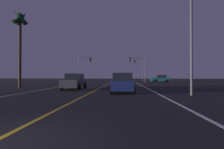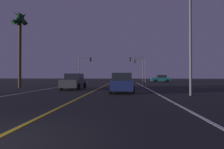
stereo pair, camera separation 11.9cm
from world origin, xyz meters
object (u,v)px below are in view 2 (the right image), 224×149
Objects in this scene: traffic_light_near_left at (85,64)px; traffic_light_far_right at (139,65)px; car_lead_same_lane at (122,83)px; traffic_light_near_right at (138,64)px; car_oncoming at (74,82)px; palm_tree_left_mid at (20,26)px; car_crossing_side at (161,79)px; street_lamp_right_near at (184,27)px.

traffic_light_far_right is (13.16, 5.50, -0.07)m from traffic_light_near_left.
traffic_light_near_right reaches higher than car_lead_same_lane.
car_oncoming is 0.74× the size of traffic_light_near_left.
traffic_light_near_left is at bearing 79.13° from palm_tree_left_mid.
traffic_light_near_left is (-3.85, 22.14, 3.49)m from car_oncoming.
car_crossing_side is at bearing 2.68° from traffic_light_near_left.
traffic_light_near_right reaches higher than car_oncoming.
car_oncoming is 12.08m from street_lamp_right_near.
traffic_light_near_left is (-12.46, -0.00, -0.03)m from traffic_light_near_right.
car_oncoming is 0.44× the size of palm_tree_left_mid.
traffic_light_near_right is (8.60, 22.14, 3.52)m from car_oncoming.
street_lamp_right_near is at bearing -63.74° from traffic_light_near_left.
palm_tree_left_mid reaches higher than car_crossing_side.
traffic_light_near_right is at bearing 82.72° from traffic_light_far_right.
palm_tree_left_mid reaches higher than car_oncoming.
car_lead_same_lane is 6.28m from car_oncoming.
traffic_light_near_right is (-5.39, -0.84, 3.52)m from car_crossing_side.
car_lead_same_lane is at bearing -24.05° from palm_tree_left_mid.
street_lamp_right_near is (13.68, -27.74, 0.73)m from traffic_light_near_left.
traffic_light_far_right is at bearing -44.84° from car_crossing_side.
traffic_light_near_right reaches higher than car_crossing_side.
traffic_light_near_right is 25.83m from palm_tree_left_mid.
street_lamp_right_near is at bearing -24.50° from palm_tree_left_mid.
traffic_light_near_left is at bearing 2.68° from car_crossing_side.
traffic_light_far_right is at bearing -7.40° from car_lead_same_lane.
traffic_light_near_left is at bearing 22.68° from traffic_light_far_right.
car_oncoming is at bearing -17.16° from palm_tree_left_mid.
traffic_light_near_left reaches higher than traffic_light_near_right.
car_crossing_side is at bearing -18.30° from car_lead_same_lane.
car_lead_same_lane is 1.00× the size of car_oncoming.
street_lamp_right_near is (0.52, -33.24, 0.80)m from traffic_light_far_right.
car_oncoming is 0.74× the size of traffic_light_far_right.
traffic_light_near_right is 0.60× the size of palm_tree_left_mid.
street_lamp_right_near is at bearing 92.53° from traffic_light_near_right.
palm_tree_left_mid is (-21.65, -20.61, 6.96)m from car_crossing_side.
car_oncoming is (-5.27, 3.40, 0.00)m from car_lead_same_lane.
car_crossing_side is 0.74× the size of traffic_light_far_right.
car_lead_same_lane is at bearing 82.57° from traffic_light_near_right.
car_oncoming is 24.01m from traffic_light_near_right.
palm_tree_left_mid is (-17.48, 7.97, 2.74)m from street_lamp_right_near.
traffic_light_near_left is 0.60× the size of palm_tree_left_mid.
traffic_light_near_right is 1.00× the size of traffic_light_near_left.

